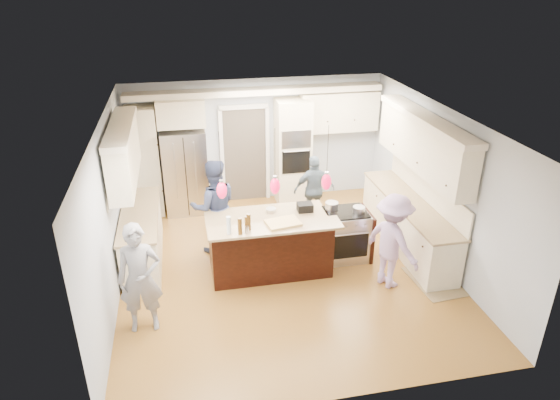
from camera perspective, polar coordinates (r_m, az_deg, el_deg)
The scene contains 23 objects.
ground_plane at distance 8.82m, azimuth 0.46°, elevation -7.73°, with size 6.00×6.00×0.00m, color #A2712C.
room_shell at distance 7.98m, azimuth 0.50°, elevation 3.30°, with size 5.54×6.04×2.72m.
refrigerator at distance 10.62m, azimuth -10.73°, elevation 3.22°, with size 0.90×0.70×1.80m, color #B7B7BC.
oven_column at distance 10.80m, azimuth 1.46°, elevation 5.47°, with size 0.72×0.69×2.30m.
back_upper_cabinets at distance 10.51m, azimuth -6.67°, elevation 7.72°, with size 5.30×0.61×2.54m.
right_counter_run at distance 9.31m, azimuth 14.97°, elevation 0.61°, with size 0.64×3.10×2.51m.
left_cabinets at distance 8.91m, azimuth -16.19°, elevation -0.67°, with size 0.64×2.30×2.51m.
kitchen_island at distance 8.59m, azimuth -1.25°, elevation -4.94°, with size 2.10×1.46×1.12m.
island_range at distance 8.98m, azimuth 7.55°, elevation -3.92°, with size 0.82×0.71×0.92m.
pendant_lights at distance 7.48m, azimuth -0.57°, elevation 1.63°, with size 1.75×0.15×1.03m.
person_bar_end at distance 7.31m, azimuth -15.72°, elevation -8.66°, with size 0.61×0.40×1.67m, color gray.
person_far_left at distance 9.00m, azimuth -7.52°, elevation -0.78°, with size 0.86×0.67×1.77m, color navy.
person_far_right at distance 10.05m, azimuth 3.94°, elevation 1.19°, with size 0.84×0.35×1.43m, color slate.
person_range_side at distance 8.19m, azimuth 12.73°, elevation -4.62°, with size 1.04×0.60×1.61m, color #B191C3.
floor_rug at distance 8.86m, azimuth 17.31°, elevation -8.83°, with size 0.72×1.05×0.01m, color olive.
water_bottle at distance 7.53m, azimuth -5.87°, elevation -2.90°, with size 0.07×0.07×0.29m, color silver.
beer_bottle_a at distance 7.62m, azimuth -3.60°, elevation -2.52°, with size 0.07×0.07×0.27m, color #4A2E0D.
beer_bottle_b at distance 7.51m, azimuth -4.60°, elevation -3.00°, with size 0.07×0.07×0.27m, color #4A2E0D.
beer_bottle_c at distance 7.63m, azimuth -3.85°, elevation -2.66°, with size 0.06×0.06×0.23m, color #4A2E0D.
drink_can at distance 7.57m, azimuth -3.80°, elevation -3.41°, with size 0.06×0.06×0.11m, color #B7B7BC.
cutting_board at distance 7.83m, azimuth 0.35°, elevation -2.62°, with size 0.52×0.37×0.04m, color #DDB566.
pot_large at distance 8.78m, azimuth 5.93°, elevation -0.66°, with size 0.23×0.23×0.13m, color #B7B7BC.
pot_small at distance 8.73m, azimuth 9.00°, elevation -1.08°, with size 0.21×0.21×0.11m, color #B7B7BC.
Camera 1 is at (-1.54, -7.25, 4.79)m, focal length 32.00 mm.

